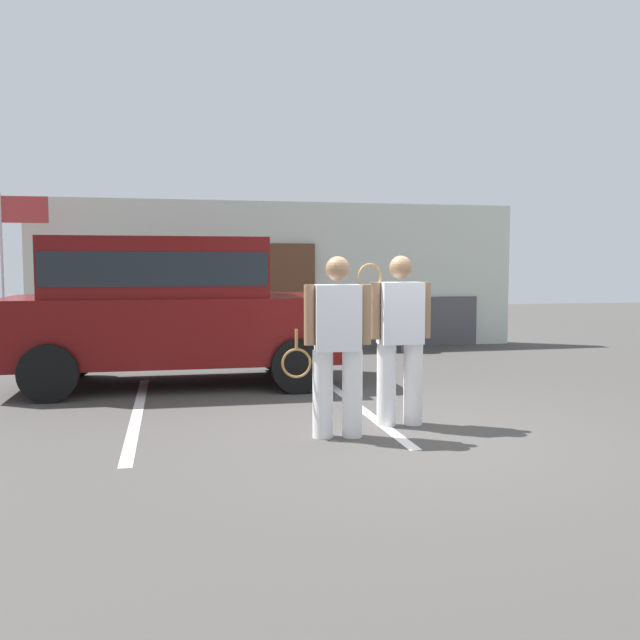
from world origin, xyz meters
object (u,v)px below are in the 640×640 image
Objects in this scene: tennis_player_woman at (400,337)px; potted_plant_by_porch at (410,332)px; tennis_player_man at (337,344)px; parked_suv at (170,304)px; flag_pole at (13,245)px.

potted_plant_by_porch is (2.18, 5.70, -0.55)m from tennis_player_woman.
potted_plant_by_porch is at bearing -109.24° from tennis_player_man.
parked_suv is 1.60× the size of flag_pole.
tennis_player_man is at bearing -55.51° from flag_pole.
flag_pole is (-4.18, 6.08, 1.10)m from tennis_player_man.
tennis_player_woman is at bearing -148.58° from tennis_player_man.
tennis_player_woman is at bearing -49.24° from flag_pole.
parked_suv is at bearing -149.12° from potted_plant_by_porch.
tennis_player_man is at bearing -115.92° from potted_plant_by_porch.
flag_pole is at bearing 179.74° from potted_plant_by_porch.
parked_suv is at bearing -46.73° from flag_pole.
parked_suv is at bearing -57.77° from tennis_player_man.
potted_plant_by_porch is at bearing 31.98° from parked_suv.
parked_suv is 6.66× the size of potted_plant_by_porch.
tennis_player_man is 0.84m from tennis_player_woman.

